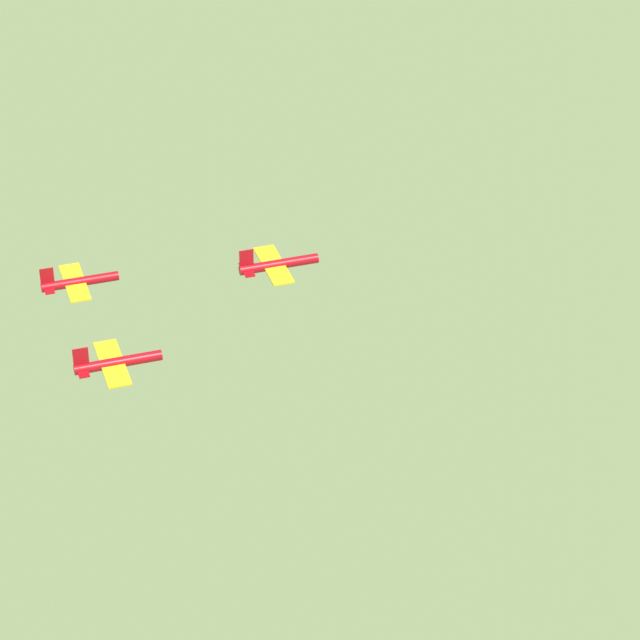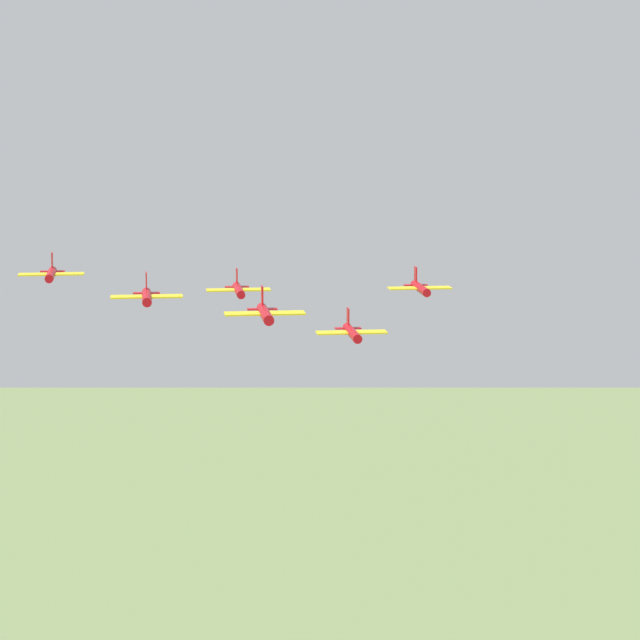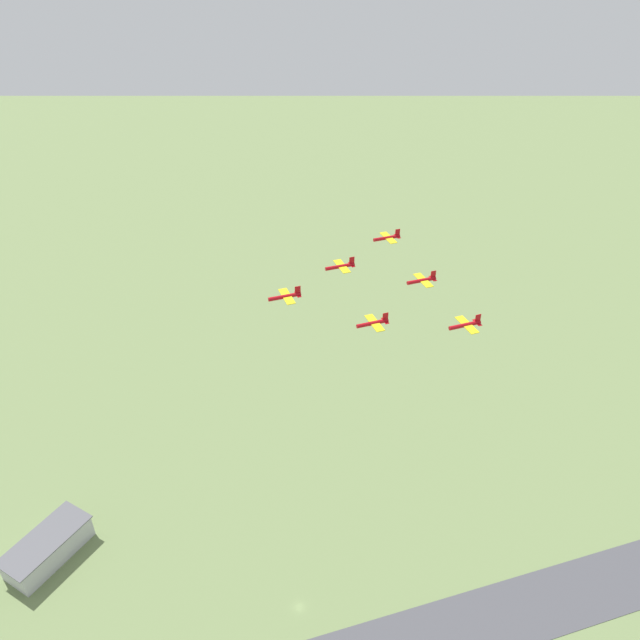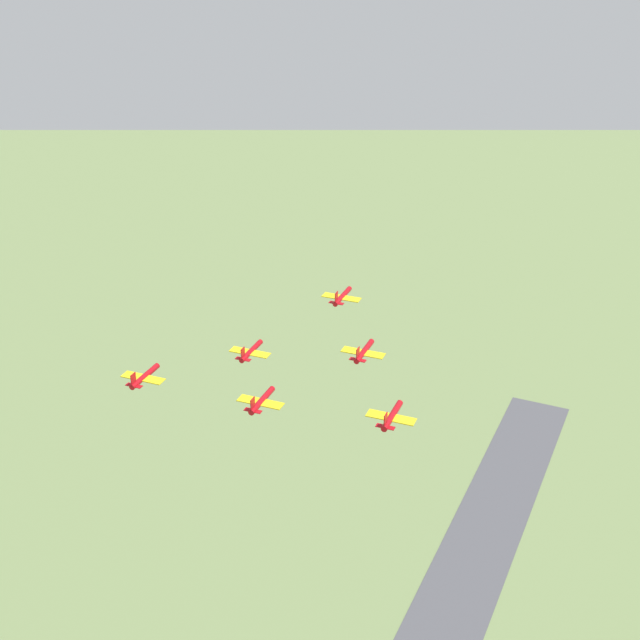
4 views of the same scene
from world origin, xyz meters
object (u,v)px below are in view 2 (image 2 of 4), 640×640
Objects in this scene: jet_3 at (420,288)px; jet_4 at (239,290)px; jet_0 at (265,313)px; jet_1 at (352,332)px; jet_5 at (51,274)px; jet_2 at (147,296)px.

jet_4 is (13.69, 16.27, 0.13)m from jet_3.
jet_0 is 1.00× the size of jet_1.
jet_5 is at bearing -59.53° from jet_0.
jet_0 is 1.00× the size of jet_2.
jet_1 is at bearing 120.47° from jet_4.
jet_2 is (13.69, 16.27, 4.14)m from jet_1.
jet_4 is (6.99, -19.77, -1.88)m from jet_2.
jet_1 is 1.00× the size of jet_4.
jet_2 is 36.71m from jet_3.
jet_0 is at bearing 120.47° from jet_2.
jet_1 is 1.00× the size of jet_2.
jet_2 is at bearing 29.54° from jet_3.
jet_4 is at bearing 180.00° from jet_5.
jet_4 reaches higher than jet_3.
jet_0 is 42.03m from jet_3.
jet_2 is (20.67, -3.50, -0.76)m from jet_0.
jet_3 is at bearing -120.47° from jet_1.
jet_1 is (6.99, -19.77, -4.90)m from jet_0.
jet_3 is at bearing -150.46° from jet_2.
jet_4 reaches higher than jet_1.
jet_3 is 42.59m from jet_5.
jet_2 is at bearing 120.47° from jet_5.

